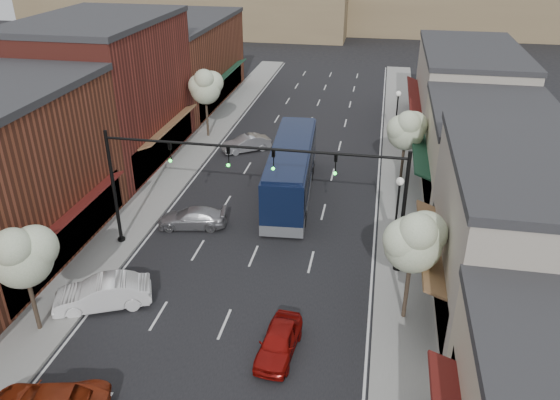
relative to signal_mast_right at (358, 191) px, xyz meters
The scene contains 24 objects.
ground 10.81m from the signal_mast_right, 125.10° to the right, with size 160.00×160.00×0.00m, color black.
sidewalk_left 18.10m from the signal_mast_right, 143.17° to the left, with size 2.80×73.00×0.15m, color gray.
sidewalk_right 11.78m from the signal_mast_right, 75.18° to the left, with size 2.80×73.00×0.15m, color gray.
curb_left 17.04m from the signal_mast_right, 140.24° to the left, with size 0.25×73.00×0.17m, color gray.
curb_right 11.53m from the signal_mast_right, 82.52° to the left, with size 0.25×73.00×0.17m, color gray.
bldg_left_midfar 23.22m from the signal_mast_right, 148.85° to the left, with size 10.14×14.10×10.90m.
bldg_left_far 34.32m from the signal_mast_right, 125.32° to the left, with size 10.14×18.10×8.40m.
bldg_right_midnear 8.37m from the signal_mast_right, 13.86° to the right, with size 9.14×12.10×7.90m.
bldg_right_midfar 12.94m from the signal_mast_right, 51.07° to the left, with size 9.14×12.10×6.40m.
bldg_right_far 25.35m from the signal_mast_right, 71.37° to the left, with size 9.14×16.10×7.40m.
hill_near 76.41m from the signal_mast_right, 113.63° to the left, with size 50.00×20.00×8.00m, color #7A6647.
signal_mast_right is the anchor object (origin of this frame).
signal_mast_left 11.24m from the signal_mast_right, behind, with size 8.22×0.46×7.00m.
tree_right_near 4.89m from the signal_mast_right, 56.09° to the right, with size 2.85×2.65×5.95m.
tree_right_far 12.27m from the signal_mast_right, 77.15° to the left, with size 2.85×2.65×5.43m.
tree_left_near 16.05m from the signal_mast_right, 149.86° to the right, with size 2.85×2.65×5.69m.
tree_left_far 22.68m from the signal_mast_right, 127.71° to the left, with size 2.85×2.65×6.13m.
lamp_post_near 3.69m from the signal_mast_right, 48.95° to the left, with size 0.44×0.44×4.44m.
lamp_post_far 20.19m from the signal_mast_right, 83.78° to the left, with size 0.44×0.44×4.44m.
coach_bus 9.75m from the signal_mast_right, 120.94° to the left, with size 3.50×12.30×3.71m.
red_hatchback 8.84m from the signal_mast_right, 110.28° to the right, with size 1.51×3.76×1.28m, color maroon.
parked_car_b 13.71m from the signal_mast_right, 153.99° to the right, with size 1.62×4.64×1.53m, color white.
parked_car_c 11.17m from the signal_mast_right, 165.64° to the left, with size 1.72×4.23×1.23m, color gray.
parked_car_e 18.72m from the signal_mast_right, 122.46° to the left, with size 1.39×3.98×1.31m, color #9D9DA2.
Camera 1 is at (6.34, -17.42, 16.95)m, focal length 35.00 mm.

